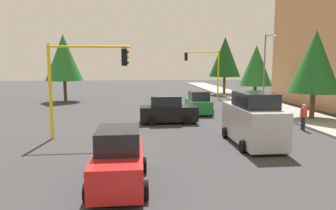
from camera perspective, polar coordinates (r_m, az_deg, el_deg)
ground_plane at (r=23.67m, az=0.70°, el=-2.48°), size 120.00×120.00×0.00m
sidewalk_kerb at (r=31.32m, az=19.10°, el=-0.28°), size 80.00×4.00×0.15m
lane_arrow_near at (r=12.37m, az=-7.41°, el=-12.05°), size 2.40×1.10×1.10m
traffic_signal_near_right at (r=17.43m, az=-15.84°, el=6.13°), size 0.36×4.59×5.33m
traffic_signal_far_left at (r=38.08m, az=7.03°, el=7.61°), size 0.36×4.59×5.92m
street_lamp_curbside at (r=29.25m, az=18.27°, el=7.63°), size 2.15×0.28×7.00m
tree_roadside_near at (r=24.88m, az=26.31°, el=7.40°), size 3.69×3.69×6.72m
tree_roadside_mid at (r=33.61m, az=16.47°, el=7.23°), size 3.45×3.45×6.28m
tree_roadside_far at (r=42.91m, az=10.84°, el=9.01°), size 4.40×4.40×8.05m
tree_opposite_side at (r=36.16m, az=-19.33°, el=8.54°), size 4.17×4.17×7.61m
delivery_van_silver at (r=16.28m, az=15.86°, el=-2.84°), size 4.80×2.22×2.77m
car_green at (r=25.75m, az=5.82°, el=0.32°), size 3.82×2.04×1.98m
car_black at (r=21.51m, az=-0.04°, el=-1.09°), size 2.01×4.10×1.98m
car_red at (r=10.66m, az=-9.42°, el=-10.31°), size 3.85×1.98×1.98m
pedestrian_crossing at (r=21.02m, az=24.50°, el=-1.95°), size 0.40×0.24×1.70m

